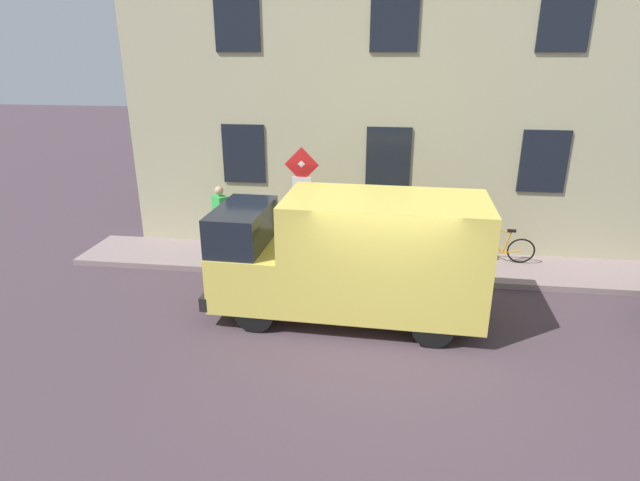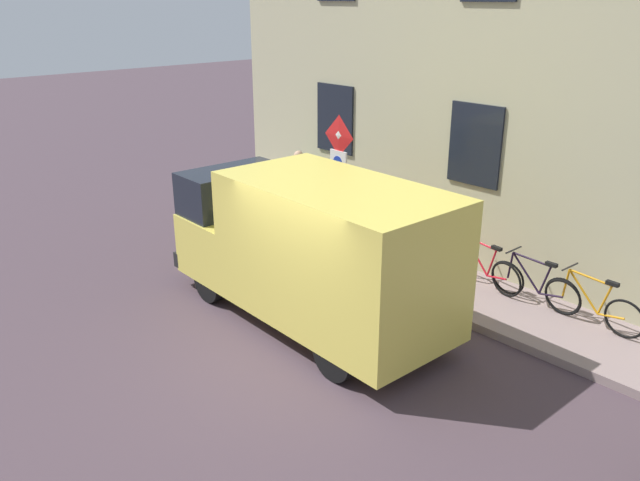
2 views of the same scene
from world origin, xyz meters
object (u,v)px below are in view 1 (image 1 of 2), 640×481
sign_post_stacked (302,193)px  delivery_van (353,255)px  bicycle_orange (498,248)px  bicycle_black (456,246)px  bicycle_red (414,244)px  pedestrian (221,216)px

sign_post_stacked → delivery_van: (-1.91, -1.31, -0.70)m
delivery_van → bicycle_orange: size_ratio=3.15×
sign_post_stacked → bicycle_black: bearing=-73.5°
bicycle_red → pedestrian: bearing=9.5°
delivery_van → bicycle_orange: delivery_van is taller
bicycle_orange → delivery_van: bearing=45.0°
delivery_van → bicycle_red: bearing=-112.1°
bicycle_red → bicycle_black: bearing=-172.1°
bicycle_orange → bicycle_red: 2.05m
pedestrian → delivery_van: bearing=92.0°
sign_post_stacked → bicycle_red: (1.09, -2.65, -1.52)m
bicycle_orange → bicycle_red: same height
sign_post_stacked → bicycle_black: (1.09, -3.67, -1.52)m
bicycle_orange → bicycle_red: size_ratio=1.00×
sign_post_stacked → bicycle_red: 3.25m
sign_post_stacked → pedestrian: sign_post_stacked is taller
bicycle_orange → bicycle_red: (0.00, 2.05, 0.00)m
sign_post_stacked → bicycle_orange: (1.09, -4.70, -1.52)m
bicycle_black → pedestrian: size_ratio=1.00×
bicycle_black → sign_post_stacked: bearing=18.0°
bicycle_red → pedestrian: size_ratio=0.99×
bicycle_orange → bicycle_black: 1.02m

